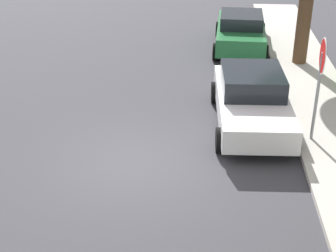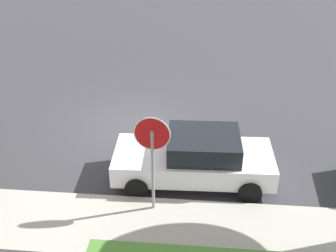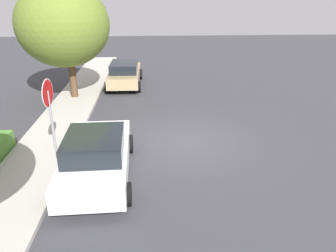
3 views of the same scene
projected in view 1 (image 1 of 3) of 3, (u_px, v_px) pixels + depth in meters
name	position (u px, v px, depth m)	size (l,w,h in m)	color
ground_plane	(133.00, 163.00, 12.58)	(60.00, 60.00, 0.00)	#38383D
stop_sign	(320.00, 72.00, 12.58)	(0.89, 0.08, 2.84)	gray
parked_car_white	(252.00, 99.00, 14.16)	(4.57, 2.21, 1.51)	white
parked_car_green	(241.00, 31.00, 20.11)	(4.44, 2.21, 1.44)	#236B38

